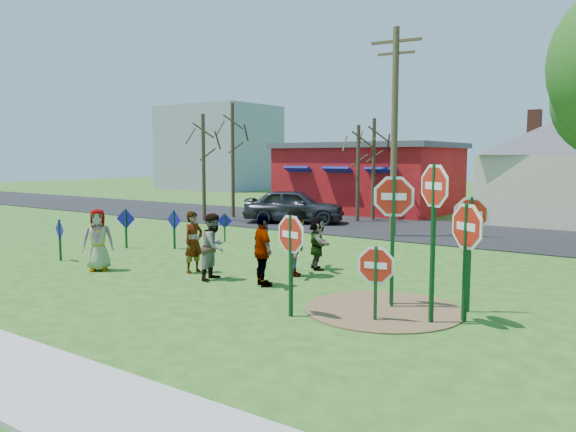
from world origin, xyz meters
name	(u,v)px	position (x,y,z in m)	size (l,w,h in m)	color
ground	(244,275)	(0.00, 0.00, 0.00)	(120.00, 120.00, 0.00)	#255017
road	(415,229)	(0.00, 11.50, 0.02)	(120.00, 7.50, 0.04)	black
dirt_patch	(383,309)	(4.50, -1.00, 0.01)	(3.20, 3.20, 0.03)	brown
red_building	(370,177)	(-5.50, 17.99, 1.97)	(9.40, 7.69, 3.90)	maroon
distant_building	(219,148)	(-28.00, 30.00, 4.00)	(10.00, 8.00, 8.00)	#8C939E
stop_sign_a	(291,243)	(3.21, -2.44, 1.45)	(1.00, 0.27, 2.13)	#113E1B
stop_sign_b	(393,208)	(4.45, -0.53, 2.05)	(1.10, 0.12, 2.84)	#113E1B
stop_sign_c	(434,206)	(5.63, -1.33, 2.21)	(0.94, 0.60, 3.13)	#113E1B
stop_sign_d	(471,225)	(5.95, -0.13, 1.77)	(0.86, 0.40, 2.45)	#113E1B
stop_sign_e	(376,269)	(4.70, -1.79, 1.00)	(0.97, 0.23, 1.57)	#113E1B
stop_sign_f	(467,234)	(6.10, -0.86, 1.68)	(1.00, 0.68, 2.41)	#113E1B
stop_sign_g	(394,211)	(4.55, -0.72, 2.01)	(1.06, 0.45, 2.88)	#113E1B
blue_diamond_a	(60,235)	(-5.84, -1.59, 0.78)	(0.63, 0.16, 1.27)	#113E1B
blue_diamond_b	(126,224)	(-6.16, 1.11, 0.84)	(0.67, 0.25, 1.37)	#113E1B
blue_diamond_c	(174,225)	(-4.69, 1.95, 0.82)	(0.68, 0.07, 1.33)	#113E1B
blue_diamond_d	(225,224)	(-4.36, 4.14, 0.65)	(0.53, 0.24, 1.06)	#113E1B
person_a	(98,240)	(-3.67, -1.83, 0.85)	(0.83, 0.54, 1.71)	#3E4D87
person_b	(194,242)	(-1.34, -0.51, 0.83)	(0.61, 0.40, 1.66)	#2E7A6C
person_c	(214,246)	(-0.31, -0.82, 0.85)	(0.82, 0.64, 1.69)	#97523F
person_d	(297,243)	(1.20, 0.71, 0.89)	(1.15, 0.66, 1.78)	#2F2F34
person_e	(263,251)	(1.18, -0.72, 0.87)	(1.02, 0.42, 1.74)	#3E2550
person_f	(317,243)	(1.15, 1.76, 0.74)	(1.37, 0.44, 1.47)	#1D5A25
suv	(294,206)	(-5.49, 10.28, 0.84)	(1.88, 4.67, 1.59)	#302F34
utility_pole	(394,128)	(0.15, 8.88, 4.21)	(1.95, 0.34, 8.00)	#4C3823
bare_tree_west	(233,144)	(-9.54, 10.63, 3.77)	(1.80, 1.80, 5.83)	#382819
bare_tree_east	(374,155)	(-3.12, 13.70, 3.22)	(1.80, 1.80, 4.98)	#382819
bare_tree_mid	(203,152)	(-9.58, 8.53, 3.34)	(1.80, 1.80, 5.16)	#382819
bare_tree_extra	(358,160)	(-3.36, 12.56, 2.99)	(1.80, 1.80, 4.61)	#382819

